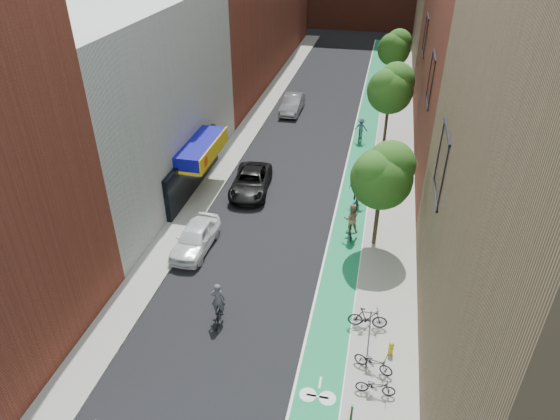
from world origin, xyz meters
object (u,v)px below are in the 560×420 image
Objects in this scene: cyclist_lead at (218,308)px; cyclist_lane_far at (361,131)px; cyclist_lane_near at (351,224)px; cyclist_lane_mid at (357,194)px; parked_car_white at (195,238)px; parked_car_silver at (292,104)px; parked_car_black at (251,182)px; fire_hydrant at (391,348)px.

cyclist_lead is 1.07× the size of cyclist_lane_far.
cyclist_lane_mid reaches higher than cyclist_lane_near.
cyclist_lead is (3.09, -5.20, -0.03)m from parked_car_white.
cyclist_lane_far reaches higher than parked_car_white.
cyclist_lead is 9.87m from cyclist_lane_near.
parked_car_silver is at bearing -69.27° from cyclist_lane_mid.
cyclist_lane_mid is (5.48, 12.02, 0.10)m from cyclist_lead.
parked_car_black is 7.24m from cyclist_lane_mid.
parked_car_silver is 8.63m from cyclist_lane_far.
fire_hydrant is at bearing 106.62° from cyclist_lane_far.
fire_hydrant is (2.56, -12.53, -0.33)m from cyclist_lane_mid.
cyclist_lane_mid reaches higher than parked_car_white.
cyclist_lane_mid is (0.06, 3.78, -0.11)m from cyclist_lane_near.
parked_car_black is 8.22m from cyclist_lane_near.
cyclist_lane_mid reaches higher than parked_car_silver.
parked_car_silver is 2.23× the size of cyclist_lead.
cyclist_lane_mid is (7.23, -0.24, 0.11)m from parked_car_black.
cyclist_lane_far is (-0.58, 10.22, 0.09)m from cyclist_lane_mid.
parked_car_silver is 17.21m from cyclist_lane_mid.
cyclist_lead is at bearing -57.97° from parked_car_white.
parked_car_black is (1.34, 7.07, -0.03)m from parked_car_white.
fire_hydrant is (8.04, -0.51, -0.23)m from cyclist_lead.
cyclist_lane_mid is at bearing -121.20° from cyclist_lead.
parked_car_silver is (1.21, 22.38, 0.03)m from parked_car_white.
parked_car_white is 22.42m from parked_car_silver.
parked_car_white is at bearing 152.84° from fire_hydrant.
parked_car_black is 2.43× the size of cyclist_lead.
parked_car_white is at bearing 73.65° from cyclist_lane_far.
cyclist_lane_far reaches higher than parked_car_black.
parked_car_silver reaches higher than parked_car_black.
cyclist_lane_near is 1.10× the size of cyclist_lane_far.
parked_car_black is 2.37× the size of cyclist_lane_near.
cyclist_lane_near is (8.51, 3.05, 0.18)m from parked_car_white.
fire_hydrant is (3.14, -22.75, -0.43)m from cyclist_lane_far.
cyclist_lane_near is at bearing 21.01° from parked_car_white.
fire_hydrant is at bearing 169.69° from cyclist_lead.
parked_car_black is 2.36× the size of cyclist_lane_mid.
parked_car_black is 16.10m from fire_hydrant.
parked_car_silver is 2.40× the size of cyclist_lane_far.
cyclist_lane_far is 3.01× the size of fire_hydrant.
parked_car_silver is at bearing 109.44° from fire_hydrant.
cyclist_lead is 13.21m from cyclist_lane_mid.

